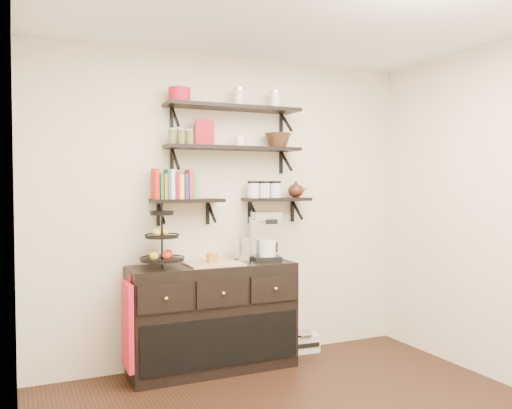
% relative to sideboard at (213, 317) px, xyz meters
% --- Properties ---
extents(back_wall, '(3.50, 0.02, 2.70)m').
position_rel_sideboard_xyz_m(back_wall, '(0.24, 0.24, 0.90)').
color(back_wall, beige).
rests_on(back_wall, ground).
extents(left_wall, '(0.02, 3.50, 2.70)m').
position_rel_sideboard_xyz_m(left_wall, '(-1.51, -1.51, 0.90)').
color(left_wall, beige).
rests_on(left_wall, ground).
extents(shelf_top, '(1.20, 0.27, 0.23)m').
position_rel_sideboard_xyz_m(shelf_top, '(0.24, 0.10, 1.78)').
color(shelf_top, black).
rests_on(shelf_top, back_wall).
extents(shelf_mid, '(1.20, 0.27, 0.23)m').
position_rel_sideboard_xyz_m(shelf_mid, '(0.24, 0.10, 1.43)').
color(shelf_mid, black).
rests_on(shelf_mid, back_wall).
extents(shelf_low_left, '(0.60, 0.25, 0.23)m').
position_rel_sideboard_xyz_m(shelf_low_left, '(-0.18, 0.12, 0.98)').
color(shelf_low_left, black).
rests_on(shelf_low_left, back_wall).
extents(shelf_low_right, '(0.60, 0.25, 0.23)m').
position_rel_sideboard_xyz_m(shelf_low_right, '(0.66, 0.12, 0.98)').
color(shelf_low_right, black).
rests_on(shelf_low_right, back_wall).
extents(cookbooks, '(0.36, 0.15, 0.26)m').
position_rel_sideboard_xyz_m(cookbooks, '(-0.27, 0.12, 1.11)').
color(cookbooks, red).
rests_on(cookbooks, shelf_low_left).
extents(glass_canisters, '(0.32, 0.10, 0.13)m').
position_rel_sideboard_xyz_m(glass_canisters, '(0.54, 0.12, 1.06)').
color(glass_canisters, silver).
rests_on(glass_canisters, shelf_low_right).
extents(sideboard, '(1.40, 0.50, 0.92)m').
position_rel_sideboard_xyz_m(sideboard, '(0.00, 0.00, 0.00)').
color(sideboard, black).
rests_on(sideboard, floor).
extents(fruit_stand, '(0.35, 0.35, 0.52)m').
position_rel_sideboard_xyz_m(fruit_stand, '(-0.43, 0.00, 0.63)').
color(fruit_stand, black).
rests_on(fruit_stand, sideboard).
extents(candle, '(0.08, 0.08, 0.08)m').
position_rel_sideboard_xyz_m(candle, '(-0.00, 0.00, 0.50)').
color(candle, '#9F6024').
rests_on(candle, sideboard).
extents(coffee_maker, '(0.27, 0.27, 0.43)m').
position_rel_sideboard_xyz_m(coffee_maker, '(0.50, 0.03, 0.65)').
color(coffee_maker, black).
rests_on(coffee_maker, sideboard).
extents(thermal_carafe, '(0.11, 0.11, 0.22)m').
position_rel_sideboard_xyz_m(thermal_carafe, '(0.28, -0.02, 0.56)').
color(thermal_carafe, silver).
rests_on(thermal_carafe, sideboard).
extents(apron, '(0.04, 0.29, 0.67)m').
position_rel_sideboard_xyz_m(apron, '(-0.73, -0.10, 0.03)').
color(apron, '#B1132D').
rests_on(apron, sideboard).
extents(radio, '(0.32, 0.22, 0.18)m').
position_rel_sideboard_xyz_m(radio, '(0.93, 0.11, -0.36)').
color(radio, silver).
rests_on(radio, floor).
extents(recipe_box, '(0.17, 0.09, 0.22)m').
position_rel_sideboard_xyz_m(recipe_box, '(-0.03, 0.10, 1.56)').
color(recipe_box, maroon).
rests_on(recipe_box, shelf_mid).
extents(walnut_bowl, '(0.24, 0.24, 0.13)m').
position_rel_sideboard_xyz_m(walnut_bowl, '(0.66, 0.10, 1.51)').
color(walnut_bowl, black).
rests_on(walnut_bowl, shelf_mid).
extents(ramekins, '(0.09, 0.09, 0.10)m').
position_rel_sideboard_xyz_m(ramekins, '(0.29, 0.10, 1.50)').
color(ramekins, white).
rests_on(ramekins, shelf_mid).
extents(teapot, '(0.22, 0.18, 0.15)m').
position_rel_sideboard_xyz_m(teapot, '(0.86, 0.12, 1.07)').
color(teapot, '#361A10').
rests_on(teapot, shelf_low_right).
extents(red_pot, '(0.18, 0.18, 0.12)m').
position_rel_sideboard_xyz_m(red_pot, '(-0.25, 0.10, 1.86)').
color(red_pot, maroon).
rests_on(red_pot, shelf_top).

